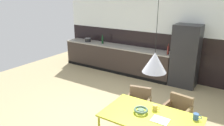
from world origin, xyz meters
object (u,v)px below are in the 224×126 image
Objects in this scene: fruit_bowl at (141,110)px; bottle_vinegar_dark at (168,50)px; bottle_oil_tall at (102,40)px; open_book at (160,120)px; mug_wide_latte at (155,108)px; refrigerator_column at (185,56)px; armchair_near_window at (139,100)px; mug_tall_blue at (196,117)px; pendant_lamp_over_table_near at (155,62)px; dining_table at (151,119)px; armchair_facing_counter at (178,109)px; cooking_pot at (88,40)px.

fruit_bowl is 3.26m from bottle_vinegar_dark.
fruit_bowl is 0.78× the size of bottle_oil_tall.
open_book is 0.32m from mug_wide_latte.
bottle_vinegar_dark is at bearing -168.26° from refrigerator_column.
refrigerator_column is at bearing -0.03° from bottle_oil_tall.
armchair_near_window is 1.38m from mug_tall_blue.
bottle_oil_tall is at bearing 135.08° from pendant_lamp_over_table_near.
bottle_oil_tall is (-3.29, 3.30, 0.34)m from dining_table.
bottle_oil_tall is (-2.97, 0.00, 0.13)m from refrigerator_column.
open_book is 0.21× the size of pendant_lamp_over_table_near.
bottle_oil_tall is (-3.49, 2.36, 0.55)m from armchair_facing_counter.
bottle_vinegar_dark reaches higher than dining_table.
armchair_facing_counter is at bearing 73.77° from mug_wide_latte.
bottle_oil_tall is at bearing 134.93° from dining_table.
open_book is 0.58m from mug_tall_blue.
mug_tall_blue reaches higher than dining_table.
refrigerator_column is 3.38m from open_book.
cooking_pot is (-3.62, -0.03, 0.07)m from refrigerator_column.
fruit_bowl is at bearing -160.71° from mug_tall_blue.
armchair_near_window is at bearing -96.33° from refrigerator_column.
armchair_facing_counter is 1.02m from open_book.
refrigerator_column is at bearing 11.74° from bottle_vinegar_dark.
armchair_facing_counter is at bearing 78.04° from pendant_lamp_over_table_near.
mug_wide_latte reaches higher than dining_table.
pendant_lamp_over_table_near reaches higher than open_book.
mug_wide_latte is at bearing 81.25° from armchair_facing_counter.
dining_table is 4.68m from bottle_oil_tall.
armchair_near_window is 0.89m from mug_wide_latte.
refrigerator_column is 2.40× the size of armchair_near_window.
armchair_facing_counter is at bearing 78.26° from dining_table.
refrigerator_column is 2.46× the size of armchair_facing_counter.
refrigerator_column is 13.95× the size of mug_wide_latte.
pendant_lamp_over_table_near is at bearing -39.50° from cooking_pot.
pendant_lamp_over_table_near is (0.02, -0.20, 0.87)m from mug_wide_latte.
dining_table is at bearing -90.00° from pendant_lamp_over_table_near.
dining_table is at bearing -154.52° from mug_tall_blue.
mug_wide_latte is 0.57× the size of cooking_pot.
bottle_oil_tall is at bearing 2.82° from cooking_pot.
cooking_pot is at bearing 141.26° from open_book.
armchair_near_window is at bearing 157.47° from mug_tall_blue.
cooking_pot is (-4.14, 2.33, 0.49)m from armchair_facing_counter.
fruit_bowl reaches higher than armchair_facing_counter.
pendant_lamp_over_table_near is at bearing 114.36° from armchair_near_window.
dining_table is at bearing -39.65° from cooking_pot.
refrigerator_column reaches higher than mug_wide_latte.
dining_table is 0.19m from open_book.
open_book is at bearing -72.79° from bottle_vinegar_dark.
bottle_vinegar_dark is at bearing -1.34° from cooking_pot.
armchair_facing_counter is at bearing -34.06° from bottle_oil_tall.
refrigerator_column reaches higher than bottle_oil_tall.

